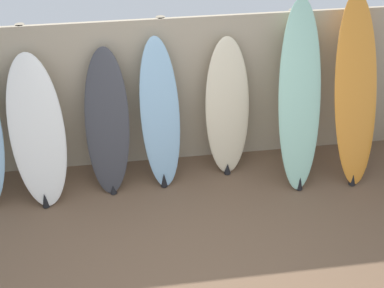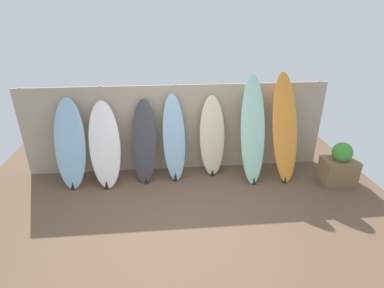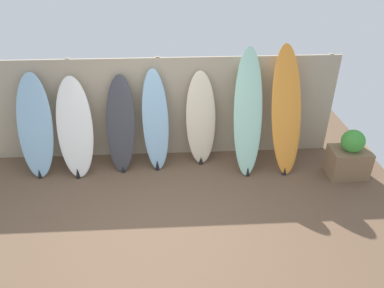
# 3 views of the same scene
# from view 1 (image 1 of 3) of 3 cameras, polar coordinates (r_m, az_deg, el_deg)

# --- Properties ---
(ground) EXTENTS (7.68, 7.68, 0.00)m
(ground) POSITION_cam_1_polar(r_m,az_deg,el_deg) (5.13, -0.53, -14.66)
(ground) COLOR brown
(fence_back) EXTENTS (6.08, 0.11, 1.80)m
(fence_back) POSITION_cam_1_polar(r_m,az_deg,el_deg) (6.12, -3.08, 5.40)
(fence_back) COLOR tan
(fence_back) RESTS_ON ground
(surfboard_white_1) EXTENTS (0.65, 0.76, 1.58)m
(surfboard_white_1) POSITION_cam_1_polar(r_m,az_deg,el_deg) (5.87, -16.18, 1.19)
(surfboard_white_1) COLOR white
(surfboard_white_1) RESTS_ON ground
(surfboard_charcoal_2) EXTENTS (0.54, 0.61, 1.59)m
(surfboard_charcoal_2) POSITION_cam_1_polar(r_m,az_deg,el_deg) (5.85, -9.04, 2.16)
(surfboard_charcoal_2) COLOR #38383D
(surfboard_charcoal_2) RESTS_ON ground
(surfboard_skyblue_3) EXTENTS (0.47, 0.53, 1.68)m
(surfboard_skyblue_3) POSITION_cam_1_polar(r_m,az_deg,el_deg) (5.84, -3.40, 2.93)
(surfboard_skyblue_3) COLOR #8CB7D6
(surfboard_skyblue_3) RESTS_ON ground
(surfboard_cream_4) EXTENTS (0.53, 0.40, 1.62)m
(surfboard_cream_4) POSITION_cam_1_polar(r_m,az_deg,el_deg) (6.02, 3.79, 3.76)
(surfboard_cream_4) COLOR beige
(surfboard_cream_4) RESTS_ON ground
(surfboard_seafoam_5) EXTENTS (0.52, 0.87, 2.01)m
(surfboard_seafoam_5) POSITION_cam_1_polar(r_m,az_deg,el_deg) (5.94, 11.40, 4.82)
(surfboard_seafoam_5) COLOR #9ED6BC
(surfboard_seafoam_5) RESTS_ON ground
(surfboard_orange_6) EXTENTS (0.56, 0.83, 2.06)m
(surfboard_orange_6) POSITION_cam_1_polar(r_m,az_deg,el_deg) (6.14, 17.07, 5.19)
(surfboard_orange_6) COLOR orange
(surfboard_orange_6) RESTS_ON ground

